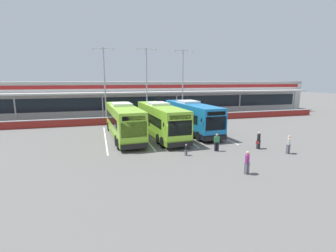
# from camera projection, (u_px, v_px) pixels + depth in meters

# --- Properties ---
(ground_plane) EXTENTS (200.00, 200.00, 0.00)m
(ground_plane) POSITION_uv_depth(u_px,v_px,m) (177.00, 148.00, 23.03)
(ground_plane) COLOR #605E5B
(terminal_building) EXTENTS (70.00, 13.00, 6.00)m
(terminal_building) POSITION_uv_depth(u_px,v_px,m) (134.00, 97.00, 47.90)
(terminal_building) COLOR silver
(terminal_building) RESTS_ON ground
(red_barrier_wall) EXTENTS (60.00, 0.40, 1.10)m
(red_barrier_wall) POSITION_uv_depth(u_px,v_px,m) (147.00, 119.00, 36.63)
(red_barrier_wall) COLOR maroon
(red_barrier_wall) RESTS_ON ground
(coach_bus_leftmost) EXTENTS (3.43, 12.27, 3.78)m
(coach_bus_leftmost) POSITION_uv_depth(u_px,v_px,m) (123.00, 122.00, 27.09)
(coach_bus_leftmost) COLOR #8CC633
(coach_bus_leftmost) RESTS_ON ground
(coach_bus_left_centre) EXTENTS (3.43, 12.27, 3.78)m
(coach_bus_left_centre) POSITION_uv_depth(u_px,v_px,m) (160.00, 121.00, 27.73)
(coach_bus_left_centre) COLOR #8CC633
(coach_bus_left_centre) RESTS_ON ground
(coach_bus_centre) EXTENTS (3.43, 12.27, 3.78)m
(coach_bus_centre) POSITION_uv_depth(u_px,v_px,m) (191.00, 117.00, 30.13)
(coach_bus_centre) COLOR #1972B7
(coach_bus_centre) RESTS_ON ground
(bay_stripe_far_west) EXTENTS (0.14, 13.00, 0.01)m
(bay_stripe_far_west) POSITION_uv_depth(u_px,v_px,m) (105.00, 138.00, 27.00)
(bay_stripe_far_west) COLOR silver
(bay_stripe_far_west) RESTS_ON ground
(bay_stripe_west) EXTENTS (0.14, 13.00, 0.01)m
(bay_stripe_west) POSITION_uv_depth(u_px,v_px,m) (143.00, 136.00, 28.13)
(bay_stripe_west) COLOR silver
(bay_stripe_west) RESTS_ON ground
(bay_stripe_mid_west) EXTENTS (0.14, 13.00, 0.01)m
(bay_stripe_mid_west) POSITION_uv_depth(u_px,v_px,m) (178.00, 134.00, 29.26)
(bay_stripe_mid_west) COLOR silver
(bay_stripe_mid_west) RESTS_ON ground
(bay_stripe_centre) EXTENTS (0.14, 13.00, 0.01)m
(bay_stripe_centre) POSITION_uv_depth(u_px,v_px,m) (210.00, 132.00, 30.39)
(bay_stripe_centre) COLOR silver
(bay_stripe_centre) RESTS_ON ground
(pedestrian_with_handbag) EXTENTS (0.60, 0.53, 1.62)m
(pedestrian_with_handbag) POSITION_uv_depth(u_px,v_px,m) (259.00, 140.00, 22.80)
(pedestrian_with_handbag) COLOR #33333D
(pedestrian_with_handbag) RESTS_ON ground
(pedestrian_in_dark_coat) EXTENTS (0.46, 0.43, 1.62)m
(pedestrian_in_dark_coat) POSITION_uv_depth(u_px,v_px,m) (289.00, 144.00, 21.26)
(pedestrian_in_dark_coat) COLOR slate
(pedestrian_in_dark_coat) RESTS_ON ground
(pedestrian_child) EXTENTS (0.27, 0.28, 1.00)m
(pedestrian_child) POSITION_uv_depth(u_px,v_px,m) (186.00, 149.00, 20.78)
(pedestrian_child) COLOR slate
(pedestrian_child) RESTS_ON ground
(pedestrian_near_bin) EXTENTS (0.54, 0.30, 1.62)m
(pedestrian_near_bin) POSITION_uv_depth(u_px,v_px,m) (217.00, 142.00, 22.00)
(pedestrian_near_bin) COLOR black
(pedestrian_near_bin) RESTS_ON ground
(pedestrian_approaching_bus) EXTENTS (0.45, 0.44, 1.62)m
(pedestrian_approaching_bus) POSITION_uv_depth(u_px,v_px,m) (247.00, 162.00, 16.64)
(pedestrian_approaching_bus) COLOR slate
(pedestrian_approaching_bus) RESTS_ON ground
(lamp_post_west) EXTENTS (3.24, 0.28, 11.00)m
(lamp_post_west) POSITION_uv_depth(u_px,v_px,m) (105.00, 80.00, 36.55)
(lamp_post_west) COLOR #9E9EA3
(lamp_post_west) RESTS_ON ground
(lamp_post_centre) EXTENTS (3.24, 0.28, 11.00)m
(lamp_post_centre) POSITION_uv_depth(u_px,v_px,m) (147.00, 80.00, 37.12)
(lamp_post_centre) COLOR #9E9EA3
(lamp_post_centre) RESTS_ON ground
(lamp_post_east) EXTENTS (3.24, 0.28, 11.00)m
(lamp_post_east) POSITION_uv_depth(u_px,v_px,m) (183.00, 80.00, 39.21)
(lamp_post_east) COLOR #9E9EA3
(lamp_post_east) RESTS_ON ground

